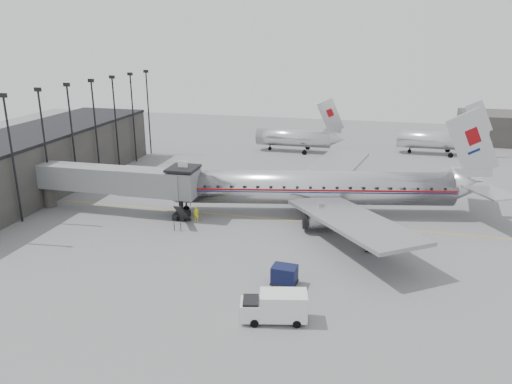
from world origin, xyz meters
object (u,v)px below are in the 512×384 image
(airliner, at_px, (320,188))
(service_van, at_px, (275,306))
(ramp_worker, at_px, (196,214))
(baggage_cart_white, at_px, (375,244))
(baggage_cart_navy, at_px, (284,275))

(airliner, distance_m, service_van, 25.28)
(airliner, bearing_deg, ramp_worker, -167.72)
(service_van, distance_m, ramp_worker, 23.32)
(baggage_cart_white, height_order, ramp_worker, ramp_worker)
(service_van, relative_size, baggage_cart_white, 2.76)
(baggage_cart_white, xyz_separation_m, ramp_worker, (-20.96, 3.70, 0.16))
(airliner, distance_m, ramp_worker, 15.49)
(baggage_cart_navy, height_order, baggage_cart_white, baggage_cart_navy)
(baggage_cart_navy, relative_size, ramp_worker, 1.30)
(baggage_cart_navy, bearing_deg, baggage_cart_white, 54.95)
(service_van, distance_m, baggage_cart_white, 17.04)
(service_van, height_order, baggage_cart_white, service_van)
(service_van, relative_size, baggage_cart_navy, 2.27)
(airliner, relative_size, ramp_worker, 22.49)
(baggage_cart_white, bearing_deg, ramp_worker, 175.54)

